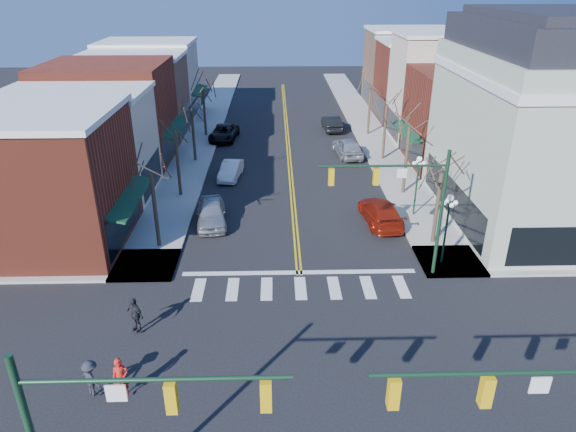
{
  "coord_description": "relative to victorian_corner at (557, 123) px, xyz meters",
  "views": [
    {
      "loc": [
        -1.26,
        -16.78,
        15.03
      ],
      "look_at": [
        -0.58,
        9.29,
        2.8
      ],
      "focal_mm": 32.0,
      "sensor_mm": 36.0,
      "label": 1
    }
  ],
  "objects": [
    {
      "name": "tree_right_c",
      "position": [
        -8.1,
        12.5,
        -4.24
      ],
      "size": [
        0.24,
        0.24,
        4.83
      ],
      "primitive_type": "cylinder",
      "color": "#382B21",
      "rests_on": "ground"
    },
    {
      "name": "car_left_near",
      "position": [
        -22.05,
        -0.32,
        -5.85
      ],
      "size": [
        2.48,
        4.92,
        1.61
      ],
      "primitive_type": "imported",
      "rotation": [
        0.0,
        0.0,
        0.13
      ],
      "color": "#AEAEB3",
      "rests_on": "ground"
    },
    {
      "name": "car_right_near",
      "position": [
        -10.78,
        -0.44,
        -5.89
      ],
      "size": [
        2.57,
        5.45,
        1.54
      ],
      "primitive_type": "imported",
      "rotation": [
        0.0,
        0.0,
        3.22
      ],
      "color": "maroon",
      "rests_on": "ground"
    },
    {
      "name": "sidewalk_left",
      "position": [
        -25.25,
        5.5,
        -6.58
      ],
      "size": [
        3.5,
        70.0,
        0.15
      ],
      "primitive_type": "cube",
      "color": "#9E9B93",
      "rests_on": "ground"
    },
    {
      "name": "bldg_left_stucco_a",
      "position": [
        -32.0,
        5.0,
        -2.91
      ],
      "size": [
        10.0,
        7.0,
        7.5
      ],
      "primitive_type": "cube",
      "color": "beige",
      "rests_on": "ground"
    },
    {
      "name": "traffic_mast_far_right",
      "position": [
        -10.95,
        -7.1,
        -1.95
      ],
      "size": [
        6.6,
        0.28,
        7.2
      ],
      "color": "#14331E",
      "rests_on": "ground"
    },
    {
      "name": "car_left_far",
      "position": [
        -22.9,
        19.13,
        -5.93
      ],
      "size": [
        2.98,
        5.46,
        1.45
      ],
      "primitive_type": "imported",
      "rotation": [
        0.0,
        0.0,
        -0.11
      ],
      "color": "black",
      "rests_on": "ground"
    },
    {
      "name": "bldg_left_tan",
      "position": [
        -32.0,
        21.25,
        -2.76
      ],
      "size": [
        10.0,
        7.5,
        7.8
      ],
      "primitive_type": "cube",
      "color": "#8D634D",
      "rests_on": "ground"
    },
    {
      "name": "tree_left_c",
      "position": [
        -24.9,
        12.5,
        -4.38
      ],
      "size": [
        0.24,
        0.24,
        4.55
      ],
      "primitive_type": "cylinder",
      "color": "#382B21",
      "rests_on": "ground"
    },
    {
      "name": "tree_right_d",
      "position": [
        -8.1,
        20.5,
        -4.17
      ],
      "size": [
        0.24,
        0.24,
        4.97
      ],
      "primitive_type": "cylinder",
      "color": "#382B21",
      "rests_on": "ground"
    },
    {
      "name": "bldg_right_brick_b",
      "position": [
        -1.0,
        26.5,
        -2.41
      ],
      "size": [
        10.0,
        8.0,
        8.5
      ],
      "primitive_type": "cube",
      "color": "maroon",
      "rests_on": "ground"
    },
    {
      "name": "car_left_mid",
      "position": [
        -21.41,
        8.24,
        -5.99
      ],
      "size": [
        1.95,
        4.22,
        1.34
      ],
      "primitive_type": "imported",
      "rotation": [
        0.0,
        0.0,
        -0.14
      ],
      "color": "silver",
      "rests_on": "ground"
    },
    {
      "name": "bldg_left_brick_b",
      "position": [
        -32.0,
        13.0,
        -2.41
      ],
      "size": [
        10.0,
        9.0,
        8.5
      ],
      "primitive_type": "cube",
      "color": "maroon",
      "rests_on": "ground"
    },
    {
      "name": "tree_left_b",
      "position": [
        -24.9,
        4.5,
        -4.14
      ],
      "size": [
        0.24,
        0.24,
        5.04
      ],
      "primitive_type": "cylinder",
      "color": "#382B21",
      "rests_on": "ground"
    },
    {
      "name": "car_right_far",
      "position": [
        -11.7,
        22.36,
        -5.89
      ],
      "size": [
        1.91,
        4.77,
        1.54
      ],
      "primitive_type": "imported",
      "rotation": [
        0.0,
        0.0,
        3.2
      ],
      "color": "black",
      "rests_on": "ground"
    },
    {
      "name": "pedestrian_red_a",
      "position": [
        -23.8,
        -15.91,
        -5.64
      ],
      "size": [
        0.73,
        0.58,
        1.74
      ],
      "primitive_type": "imported",
      "rotation": [
        0.0,
        0.0,
        0.3
      ],
      "color": "red",
      "rests_on": "sidewalk_left"
    },
    {
      "name": "lamppost_midblock",
      "position": [
        -8.3,
        0.5,
        -3.7
      ],
      "size": [
        0.36,
        0.36,
        4.33
      ],
      "color": "#14331E",
      "rests_on": "ground"
    },
    {
      "name": "bldg_left_brick_a",
      "position": [
        -32.0,
        -2.75,
        -2.66
      ],
      "size": [
        10.0,
        8.5,
        8.0
      ],
      "primitive_type": "cube",
      "color": "maroon",
      "rests_on": "ground"
    },
    {
      "name": "pedestrian_dark_b",
      "position": [
        -24.97,
        -15.82,
        -5.71
      ],
      "size": [
        1.18,
        1.1,
        1.59
      ],
      "primitive_type": "imported",
      "rotation": [
        0.0,
        0.0,
        2.48
      ],
      "color": "#212129",
      "rests_on": "sidewalk_left"
    },
    {
      "name": "ground",
      "position": [
        -16.5,
        -14.5,
        -6.66
      ],
      "size": [
        160.0,
        160.0,
        0.0
      ],
      "primitive_type": "plane",
      "color": "black",
      "rests_on": "ground"
    },
    {
      "name": "pedestrian_dark_a",
      "position": [
        -24.25,
        -11.83,
        -5.63
      ],
      "size": [
        1.08,
        0.95,
        1.75
      ],
      "primitive_type": "imported",
      "rotation": [
        0.0,
        0.0,
        -0.64
      ],
      "color": "black",
      "rests_on": "sidewalk_left"
    },
    {
      "name": "victorian_corner",
      "position": [
        0.0,
        0.0,
        0.0
      ],
      "size": [
        12.25,
        14.25,
        13.3
      ],
      "color": "#ABB69E",
      "rests_on": "ground"
    },
    {
      "name": "bldg_right_stucco",
      "position": [
        -1.0,
        19.0,
        -1.66
      ],
      "size": [
        10.0,
        7.0,
        10.0
      ],
      "primitive_type": "cube",
      "color": "beige",
      "rests_on": "ground"
    },
    {
      "name": "bldg_right_brick_a",
      "position": [
        -1.0,
        11.25,
        -2.66
      ],
      "size": [
        10.0,
        8.5,
        8.0
      ],
      "primitive_type": "cube",
      "color": "maroon",
      "rests_on": "ground"
    },
    {
      "name": "traffic_mast_near_right",
      "position": [
        -10.95,
        -21.9,
        -1.95
      ],
      "size": [
        6.6,
        0.28,
        7.2
      ],
      "color": "#14331E",
      "rests_on": "ground"
    },
    {
      "name": "bldg_left_stucco_b",
      "position": [
        -32.0,
        29.0,
        -2.56
      ],
      "size": [
        10.0,
        8.0,
        8.2
      ],
      "primitive_type": "cube",
      "color": "beige",
      "rests_on": "ground"
    },
    {
      "name": "sidewalk_right",
      "position": [
        -7.75,
        5.5,
        -6.58
      ],
      "size": [
        3.5,
        70.0,
        0.15
      ],
      "primitive_type": "cube",
      "color": "#9E9B93",
      "rests_on": "ground"
    },
    {
      "name": "lamppost_corner",
      "position": [
        -8.3,
        -6.0,
        -3.7
      ],
      "size": [
        0.36,
        0.36,
        4.33
      ],
      "color": "#14331E",
      "rests_on": "ground"
    },
    {
      "name": "car_right_mid",
      "position": [
        -11.15,
        13.63,
        -5.8
      ],
      "size": [
        2.65,
        5.27,
        1.72
      ],
      "primitive_type": "imported",
      "rotation": [
        0.0,
        0.0,
        3.27
      ],
      "color": "#BBBBC0",
      "rests_on": "ground"
    },
    {
      "name": "tree_left_d",
      "position": [
        -24.9,
        20.5,
        -4.21
      ],
      "size": [
        0.24,
        0.24,
        4.9
      ],
      "primitive_type": "cylinder",
      "color": "#382B21",
      "rests_on": "ground"
    },
    {
      "name": "bldg_right_tan",
      "position": [
        -1.0,
        34.5,
        -2.16
      ],
      "size": [
        10.0,
        8.0,
        9.0
      ],
      "primitive_type": "cube",
      "color": "#8D634D",
      "rests_on": "ground"
    },
    {
      "name": "tree_right_a",
      "position": [
        -8.1,
        -3.5,
        -4.35
      ],
      "size": [
        0.24,
        0.24,
        4.62
      ],
      "primitive_type": "cylinder",
      "color": "#382B21",
      "rests_on": "ground"
    },
    {
      "name": "tree_right_b",
      "position": [
        -8.1,
        4.5,
        -4.07
      ],
      "size": [
        0.24,
        0.24,
        5.18
      ],
      "primitive_type": "cylinder",
      "color": "#382B21",
      "rests_on": "ground"
    },
    {
      "name": "tree_left_a",
      "position": [
        -24.9,
        -3.5,
        -4.28
      ],
      "size": [
        0.24,
        0.24,
        4.76
      ],
      "primitive_type": "cylinder",
      "color": "#382B21",
      "rests_on": "ground"
    }
  ]
}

